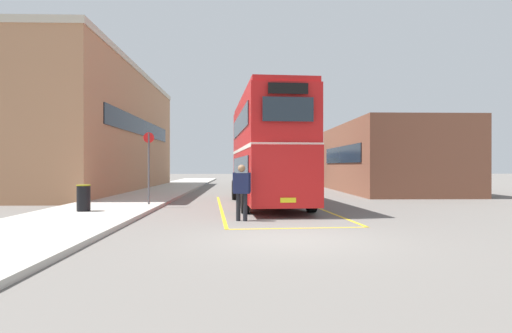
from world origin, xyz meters
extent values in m
plane|color=#66605B|center=(0.00, 14.40, 0.00)|extent=(135.60, 135.60, 0.00)
cube|color=#B2ADA3|center=(-6.50, 16.80, 0.07)|extent=(4.00, 57.60, 0.14)
cube|color=#AD7A56|center=(-10.67, 20.30, 4.01)|extent=(5.15, 22.72, 8.02)
cube|color=#19232D|center=(-8.07, 20.30, 4.41)|extent=(0.06, 17.27, 1.10)
cube|color=#BCB29E|center=(-10.67, 20.30, 8.20)|extent=(5.27, 22.84, 0.36)
cube|color=brown|center=(8.71, 18.48, 2.26)|extent=(6.42, 13.07, 4.52)
cube|color=#19232D|center=(5.47, 18.48, 2.48)|extent=(0.06, 9.93, 1.10)
cylinder|color=black|center=(-1.50, 12.02, 0.50)|extent=(0.36, 1.02, 1.00)
cylinder|color=black|center=(0.98, 12.21, 0.50)|extent=(0.36, 1.02, 1.00)
cylinder|color=black|center=(-1.01, 5.60, 0.50)|extent=(0.36, 1.02, 1.00)
cylinder|color=black|center=(1.48, 5.79, 0.50)|extent=(0.36, 1.02, 1.00)
cube|color=red|center=(-0.01, 8.91, 1.40)|extent=(3.20, 10.54, 2.10)
cube|color=red|center=(-0.01, 8.91, 3.50)|extent=(3.19, 10.34, 2.10)
cube|color=red|center=(-0.01, 8.91, 4.65)|extent=(3.08, 10.22, 0.20)
cube|color=silver|center=(-0.01, 8.91, 2.45)|extent=(3.22, 10.44, 0.14)
cube|color=#232D38|center=(-1.23, 8.81, 1.70)|extent=(0.69, 8.50, 0.84)
cube|color=#232D38|center=(-1.23, 8.81, 3.60)|extent=(0.69, 8.50, 0.84)
cube|color=#232D38|center=(1.21, 9.00, 1.70)|extent=(0.69, 8.50, 0.84)
cube|color=#232D38|center=(1.21, 9.00, 3.60)|extent=(0.69, 8.50, 0.84)
cube|color=#232D38|center=(0.39, 3.71, 3.60)|extent=(1.68, 0.17, 0.80)
cube|color=black|center=(0.39, 3.71, 4.28)|extent=(1.32, 0.14, 0.36)
cube|color=#232D38|center=(-0.41, 14.11, 1.80)|extent=(1.93, 0.19, 1.00)
cube|color=yellow|center=(0.39, 3.71, 0.63)|extent=(0.52, 0.07, 0.16)
cylinder|color=black|center=(1.25, 32.07, 0.46)|extent=(0.27, 0.92, 0.92)
cylinder|color=black|center=(3.65, 32.09, 0.46)|extent=(0.27, 0.92, 0.92)
cylinder|color=black|center=(1.27, 27.13, 0.46)|extent=(0.27, 0.92, 0.92)
cylinder|color=black|center=(3.68, 27.14, 0.46)|extent=(0.27, 0.92, 0.92)
cube|color=navy|center=(2.46, 29.61, 1.60)|extent=(2.37, 8.25, 2.60)
cube|color=silver|center=(2.46, 29.61, 2.96)|extent=(2.23, 7.92, 0.12)
cube|color=#232D38|center=(1.28, 29.60, 1.95)|extent=(0.07, 6.59, 0.96)
cube|color=#232D38|center=(3.64, 29.61, 1.95)|extent=(0.07, 6.59, 0.96)
cube|color=#232D38|center=(2.44, 33.75, 1.90)|extent=(1.86, 0.05, 1.10)
cylinder|color=black|center=(-1.02, 3.33, 0.43)|extent=(0.14, 0.14, 0.87)
cylinder|color=black|center=(-1.24, 3.39, 0.43)|extent=(0.14, 0.14, 0.87)
cube|color=#141938|center=(-1.13, 3.36, 1.20)|extent=(0.55, 0.35, 0.65)
cylinder|color=#141938|center=(-0.88, 3.29, 1.23)|extent=(0.09, 0.09, 0.62)
cylinder|color=#141938|center=(-1.37, 3.43, 1.23)|extent=(0.09, 0.09, 0.62)
sphere|color=#8C6647|center=(-1.13, 3.34, 1.67)|extent=(0.24, 0.24, 0.24)
cylinder|color=black|center=(-6.74, 5.17, 0.59)|extent=(0.47, 0.47, 0.90)
cylinder|color=olive|center=(-6.74, 5.17, 1.06)|extent=(0.50, 0.50, 0.04)
cylinder|color=#4C4C51|center=(-5.04, 7.94, 1.62)|extent=(0.08, 0.08, 2.97)
cylinder|color=red|center=(-5.04, 7.94, 2.93)|extent=(0.43, 0.14, 0.44)
cube|color=gold|center=(-2.01, 7.71, 0.00)|extent=(1.07, 12.36, 0.01)
cube|color=gold|center=(1.99, 8.02, 0.00)|extent=(1.07, 12.36, 0.01)
cube|color=gold|center=(0.46, 1.69, 0.00)|extent=(4.13, 0.44, 0.01)
camera|label=1|loc=(-1.09, -10.48, 1.76)|focal=30.66mm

